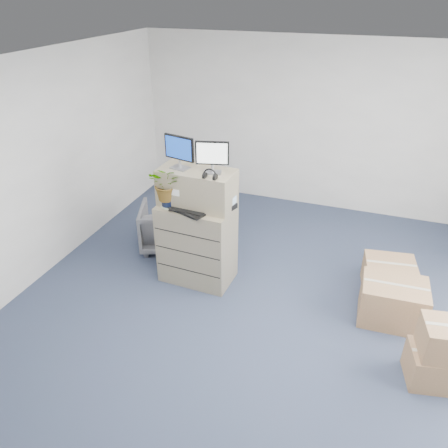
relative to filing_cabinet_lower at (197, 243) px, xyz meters
The scene contains 16 objects.
ground 1.36m from the filing_cabinet_lower, 37.40° to the right, with size 7.00×7.00×0.00m, color #29314A.
wall_back 3.05m from the filing_cabinet_lower, 70.13° to the left, with size 6.00×0.02×2.80m, color silver.
filing_cabinet_lower is the anchor object (origin of this frame).
filing_cabinet_upper 0.77m from the filing_cabinet_lower, 87.33° to the left, with size 0.92×0.46×0.46m, color gray.
monitor_left 1.24m from the filing_cabinet_lower, behind, with size 0.40×0.20×0.40m.
monitor_right 1.23m from the filing_cabinet_lower, ahead, with size 0.38×0.19×0.38m.
headphones 1.07m from the filing_cabinet_lower, 28.05° to the right, with size 0.16×0.16×0.02m, color black.
keyboard 0.58m from the filing_cabinet_lower, 102.07° to the right, with size 0.48×0.20×0.03m, color black.
mouse 0.64m from the filing_cabinet_lower, 24.07° to the right, with size 0.09×0.06×0.03m, color silver.
water_bottle 0.69m from the filing_cabinet_lower, 57.39° to the left, with size 0.08×0.08×0.29m, color #989BA0.
phone_dock 0.58m from the filing_cabinet_lower, 86.11° to the left, with size 0.06×0.06×0.14m.
external_drive 0.68m from the filing_cabinet_lower, 13.49° to the left, with size 0.21×0.16×0.06m, color black.
tissue_box 0.74m from the filing_cabinet_lower, 16.79° to the left, with size 0.25×0.12×0.09m, color #3980C2.
potted_plant 0.85m from the filing_cabinet_lower, 160.59° to the right, with size 0.40×0.45×0.43m.
office_chair 0.95m from the filing_cabinet_lower, 142.26° to the left, with size 0.72×0.67×0.74m, color #55565A.
cardboard_boxes 2.57m from the filing_cabinet_lower, ahead, with size 1.10×1.96×0.72m.
Camera 1 is at (0.96, -3.63, 3.49)m, focal length 35.00 mm.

